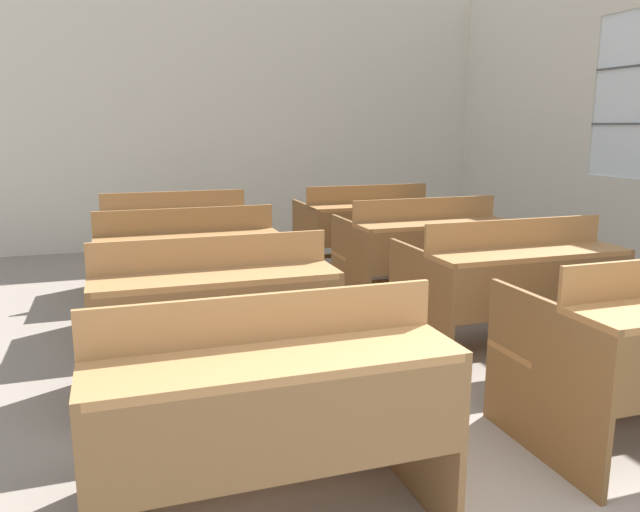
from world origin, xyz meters
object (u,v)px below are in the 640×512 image
at_px(bench_third_right, 422,249).
at_px(bench_back_right, 366,228).
at_px(bench_second_left, 213,312).
at_px(bench_front_left, 265,404).
at_px(bench_second_right, 508,284).
at_px(bench_back_left, 175,238).
at_px(bench_third_left, 187,266).

distance_m(bench_third_right, bench_back_right, 1.12).
distance_m(bench_second_left, bench_third_right, 2.19).
xyz_separation_m(bench_front_left, bench_second_right, (1.82, 1.18, 0.00)).
xyz_separation_m(bench_second_right, bench_back_right, (-0.01, 2.29, 0.00)).
height_order(bench_second_left, bench_third_right, same).
relative_size(bench_second_left, bench_third_right, 1.00).
bearing_deg(bench_back_left, bench_third_left, -91.59).
relative_size(bench_second_left, bench_third_left, 1.00).
relative_size(bench_second_left, bench_back_right, 1.00).
distance_m(bench_second_right, bench_third_left, 2.16).
height_order(bench_third_right, bench_back_left, same).
height_order(bench_second_left, bench_back_left, same).
bearing_deg(bench_back_right, bench_front_left, -117.69).
relative_size(bench_second_right, bench_third_left, 1.00).
height_order(bench_front_left, bench_second_right, same).
xyz_separation_m(bench_third_left, bench_back_left, (0.03, 1.14, 0.00)).
bearing_deg(bench_back_left, bench_front_left, -90.45).
distance_m(bench_second_left, bench_third_left, 1.16).
bearing_deg(bench_back_right, bench_back_left, -179.89).
bearing_deg(bench_second_left, bench_third_right, 32.68).
distance_m(bench_front_left, bench_third_right, 2.98).
relative_size(bench_front_left, bench_back_left, 1.00).
bearing_deg(bench_third_left, bench_front_left, -89.89).
bearing_deg(bench_back_right, bench_third_left, -147.95).
distance_m(bench_front_left, bench_second_right, 2.17).
bearing_deg(bench_third_left, bench_second_right, -32.13).
bearing_deg(bench_back_left, bench_second_left, -90.80).
xyz_separation_m(bench_third_left, bench_third_right, (1.84, 0.02, 0.00)).
bearing_deg(bench_front_left, bench_third_left, 90.11).
bearing_deg(bench_second_left, bench_third_left, 89.97).
xyz_separation_m(bench_third_right, bench_back_right, (-0.02, 1.12, 0.00)).
xyz_separation_m(bench_second_right, bench_third_right, (0.01, 1.17, 0.00)).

